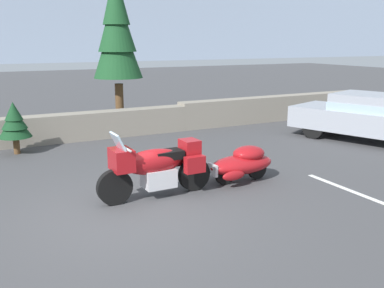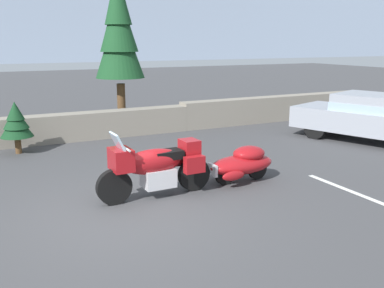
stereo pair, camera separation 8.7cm
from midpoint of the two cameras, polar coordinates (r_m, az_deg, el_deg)
ground_plane at (r=7.67m, az=-8.46°, el=-9.12°), size 80.00×80.00×0.00m
stone_guard_wall at (r=13.45m, az=-15.86°, el=2.16°), size 24.00×0.65×0.92m
touring_motorcycle at (r=8.23m, az=-5.11°, el=-2.88°), size 2.31×0.77×1.33m
car_shaped_trailer at (r=9.22m, az=6.32°, el=-2.49°), size 2.21×0.79×0.76m
sedan_at_right_edge at (r=13.84m, az=22.59°, el=3.43°), size 3.25×4.85×1.41m
pine_tree_tall at (r=15.00m, az=-10.06°, el=14.57°), size 1.64×1.64×5.24m
pine_sapling_near at (r=12.27m, az=-22.55°, el=2.74°), size 0.85×0.85×1.39m
parking_stripe_marker at (r=8.88m, az=22.85°, el=-6.88°), size 0.12×3.60×0.01m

